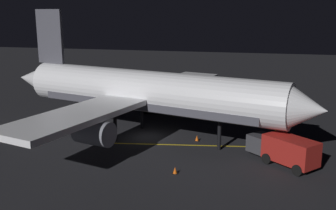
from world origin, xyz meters
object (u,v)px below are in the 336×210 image
(airliner, at_px, (143,93))
(baggage_truck, at_px, (284,150))
(ground_crew_worker, at_px, (277,132))
(traffic_cone_near_right, at_px, (175,171))
(traffic_cone_near_left, at_px, (197,139))
(catering_truck, at_px, (151,101))

(airliner, relative_size, baggage_truck, 5.75)
(ground_crew_worker, distance_m, traffic_cone_near_right, 13.20)
(traffic_cone_near_left, bearing_deg, baggage_truck, 61.82)
(baggage_truck, distance_m, catering_truck, 22.34)
(baggage_truck, relative_size, traffic_cone_near_left, 10.95)
(ground_crew_worker, relative_size, traffic_cone_near_left, 3.16)
(catering_truck, height_order, traffic_cone_near_right, catering_truck)
(airliner, xyz_separation_m, traffic_cone_near_left, (0.09, 5.50, -4.34))
(catering_truck, height_order, traffic_cone_near_left, catering_truck)
(traffic_cone_near_right, bearing_deg, baggage_truck, 116.02)
(ground_crew_worker, bearing_deg, airliner, -80.96)
(catering_truck, relative_size, traffic_cone_near_right, 10.64)
(traffic_cone_near_left, bearing_deg, airliner, -90.93)
(airliner, relative_size, catering_truck, 5.92)
(baggage_truck, xyz_separation_m, traffic_cone_near_left, (-4.34, -8.09, -1.02))
(airliner, distance_m, ground_crew_worker, 13.79)
(traffic_cone_near_left, xyz_separation_m, traffic_cone_near_right, (8.41, -0.25, 0.00))
(catering_truck, xyz_separation_m, ground_crew_worker, (8.89, 15.71, -0.32))
(catering_truck, relative_size, ground_crew_worker, 3.36)
(baggage_truck, height_order, traffic_cone_near_right, baggage_truck)
(baggage_truck, xyz_separation_m, ground_crew_worker, (-6.51, -0.47, -0.38))
(catering_truck, distance_m, ground_crew_worker, 18.05)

